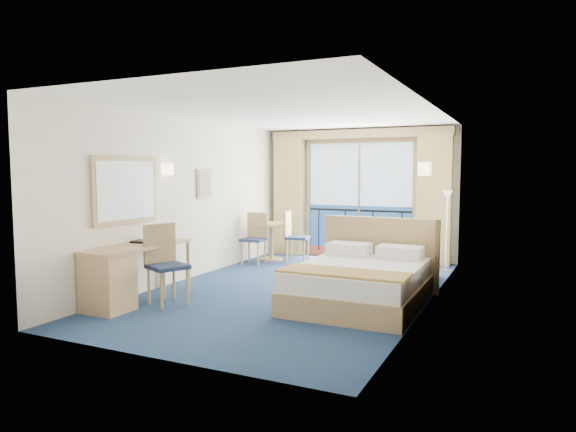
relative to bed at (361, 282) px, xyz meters
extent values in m
plane|color=navy|center=(-1.17, 0.42, -0.31)|extent=(6.50, 6.50, 0.00)
cube|color=beige|center=(-1.17, 3.68, 1.04)|extent=(4.00, 0.02, 2.70)
cube|color=beige|center=(-1.17, -2.84, 1.04)|extent=(4.00, 0.02, 2.70)
cube|color=beige|center=(-3.18, 0.42, 1.04)|extent=(0.02, 6.50, 2.70)
cube|color=beige|center=(0.84, 0.42, 1.04)|extent=(0.02, 6.50, 2.70)
cube|color=white|center=(-1.17, 0.42, 2.40)|extent=(4.00, 6.50, 0.02)
cube|color=navy|center=(-1.17, 3.64, 0.25)|extent=(2.20, 0.02, 1.08)
cube|color=silver|center=(-1.17, 3.64, 1.45)|extent=(2.20, 0.02, 1.32)
cube|color=#9D4430|center=(-1.17, 3.64, -0.21)|extent=(2.20, 0.02, 0.20)
cube|color=black|center=(-1.17, 3.64, 0.69)|extent=(2.20, 0.02, 0.04)
cube|color=tan|center=(-1.17, 3.64, 2.15)|extent=(2.36, 0.03, 0.12)
cube|color=tan|center=(-2.32, 3.64, 0.89)|extent=(0.06, 0.03, 2.40)
cube|color=tan|center=(-0.02, 3.64, 0.89)|extent=(0.06, 0.03, 2.40)
cube|color=silver|center=(-1.17, 3.63, 0.89)|extent=(0.05, 0.02, 2.40)
cube|color=#322417|center=(-0.82, 3.63, 0.09)|extent=(0.35, 0.02, 0.70)
cube|color=#322417|center=(-1.72, 3.63, 0.09)|extent=(0.35, 0.02, 0.70)
cube|color=#322417|center=(-1.22, 3.63, -0.01)|extent=(0.30, 0.02, 0.45)
cube|color=black|center=(-2.07, 3.64, 0.24)|extent=(0.02, 0.01, 0.90)
cube|color=black|center=(-1.47, 3.64, 0.24)|extent=(0.03, 0.01, 0.90)
cube|color=black|center=(-0.87, 3.64, 0.24)|extent=(0.03, 0.01, 0.90)
cube|color=black|center=(-0.27, 3.64, 0.24)|extent=(0.02, 0.01, 0.90)
cube|color=tan|center=(-2.72, 3.49, 0.96)|extent=(0.65, 0.22, 2.55)
cube|color=tan|center=(0.38, 3.49, 0.96)|extent=(0.65, 0.22, 2.55)
cube|color=tan|center=(-1.17, 3.52, 2.27)|extent=(3.80, 0.25, 0.18)
cube|color=tan|center=(-3.14, -1.08, 1.24)|extent=(0.04, 1.25, 0.95)
cube|color=silver|center=(-3.12, -1.08, 1.24)|extent=(0.01, 1.12, 0.82)
cube|color=tan|center=(-3.14, 0.87, 1.29)|extent=(0.03, 0.42, 0.52)
cube|color=gray|center=(-3.12, 0.87, 1.29)|extent=(0.01, 0.34, 0.44)
cylinder|color=#FFDCB2|center=(-3.11, -0.18, 1.54)|extent=(0.18, 0.18, 0.18)
cylinder|color=#FFDCB2|center=(0.77, 0.27, 1.54)|extent=(0.18, 0.18, 0.18)
cube|color=tan|center=(0.00, -0.09, -0.16)|extent=(1.63, 2.03, 0.30)
cube|color=white|center=(0.00, -0.09, 0.12)|extent=(1.57, 1.97, 0.25)
cube|color=tan|center=(0.00, -0.75, 0.26)|extent=(1.61, 0.56, 0.03)
cube|color=white|center=(-0.39, 0.64, 0.34)|extent=(0.63, 0.41, 0.18)
cube|color=white|center=(0.39, 0.64, 0.34)|extent=(0.63, 0.41, 0.18)
cube|color=tan|center=(0.00, 0.98, 0.25)|extent=(1.78, 0.06, 1.12)
cube|color=tan|center=(0.62, 1.30, -0.06)|extent=(0.38, 0.36, 0.50)
cube|color=silver|center=(0.67, 1.32, 0.23)|extent=(0.22, 0.19, 0.09)
imported|color=#444A52|center=(0.27, 2.10, 0.01)|extent=(0.89, 0.91, 0.65)
cylinder|color=silver|center=(0.71, 2.90, -0.30)|extent=(0.20, 0.20, 0.03)
cylinder|color=silver|center=(0.71, 2.90, 0.38)|extent=(0.02, 0.02, 1.39)
cone|color=beige|center=(0.71, 2.90, 1.08)|extent=(0.19, 0.19, 0.17)
cube|color=tan|center=(-2.86, -1.17, 0.46)|extent=(0.58, 1.70, 0.04)
cube|color=tan|center=(-2.86, -1.75, 0.06)|extent=(0.55, 0.51, 0.76)
cylinder|color=tan|center=(-3.13, -0.95, 0.06)|extent=(0.05, 0.05, 0.76)
cylinder|color=tan|center=(-2.60, -0.95, 0.06)|extent=(0.05, 0.05, 0.76)
cylinder|color=tan|center=(-3.13, -0.37, 0.06)|extent=(0.05, 0.05, 0.76)
cylinder|color=tan|center=(-2.60, -0.37, 0.06)|extent=(0.05, 0.05, 0.76)
cube|color=#1F2A49|center=(-2.38, -1.14, 0.21)|extent=(0.62, 0.62, 0.06)
cube|color=tan|center=(-2.58, -1.05, 0.50)|extent=(0.24, 0.45, 0.56)
cylinder|color=tan|center=(-2.28, -1.39, -0.06)|extent=(0.04, 0.04, 0.50)
cylinder|color=tan|center=(-2.13, -1.05, -0.06)|extent=(0.04, 0.04, 0.50)
cylinder|color=tan|center=(-2.63, -1.23, -0.06)|extent=(0.04, 0.04, 0.50)
cylinder|color=tan|center=(-2.47, -0.89, -0.06)|extent=(0.04, 0.04, 0.50)
cube|color=black|center=(-2.94, -0.94, 0.50)|extent=(0.37, 0.30, 0.03)
cylinder|color=silver|center=(-2.93, -0.52, 0.52)|extent=(0.13, 0.13, 0.02)
cylinder|color=silver|center=(-2.93, -0.52, 0.71)|extent=(0.02, 0.02, 0.42)
cone|color=beige|center=(-2.93, -0.52, 0.92)|extent=(0.11, 0.11, 0.10)
cylinder|color=tan|center=(-2.72, 2.64, 0.42)|extent=(0.84, 0.84, 0.04)
cylinder|color=tan|center=(-2.72, 2.64, 0.05)|extent=(0.08, 0.08, 0.74)
cylinder|color=tan|center=(-2.72, 2.64, -0.30)|extent=(0.46, 0.46, 0.03)
cube|color=#1F2A49|center=(-2.15, 2.67, 0.17)|extent=(0.51, 0.51, 0.05)
cube|color=tan|center=(-2.35, 2.63, 0.44)|extent=(0.12, 0.44, 0.52)
cylinder|color=tan|center=(-1.94, 2.53, -0.08)|extent=(0.04, 0.04, 0.47)
cylinder|color=tan|center=(-2.00, 2.88, -0.08)|extent=(0.04, 0.04, 0.47)
cylinder|color=tan|center=(-2.29, 2.47, -0.08)|extent=(0.04, 0.04, 0.47)
cylinder|color=tan|center=(-2.35, 2.81, -0.08)|extent=(0.04, 0.04, 0.47)
cube|color=#1F2A49|center=(-2.82, 2.05, 0.17)|extent=(0.46, 0.46, 0.05)
cube|color=tan|center=(-2.83, 2.26, 0.43)|extent=(0.43, 0.08, 0.51)
cylinder|color=tan|center=(-2.98, 1.87, -0.08)|extent=(0.04, 0.04, 0.46)
cylinder|color=tan|center=(-2.63, 1.90, -0.08)|extent=(0.04, 0.04, 0.46)
cylinder|color=tan|center=(-3.01, 2.21, -0.08)|extent=(0.04, 0.04, 0.46)
cylinder|color=tan|center=(-2.66, 2.24, -0.08)|extent=(0.04, 0.04, 0.46)
camera|label=1|loc=(2.03, -6.67, 1.51)|focal=32.00mm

